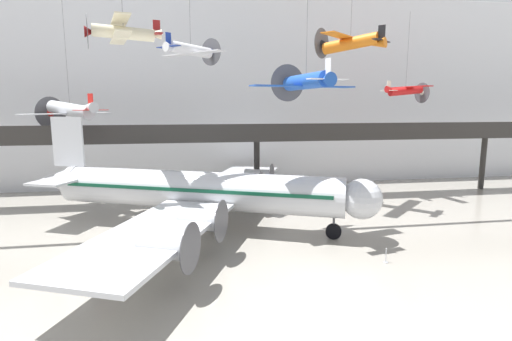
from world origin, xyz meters
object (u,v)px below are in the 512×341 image
airliner_silver_main (196,191)px  stanchion_barrier (386,258)px  suspended_plane_orange_highwing (350,43)px  suspended_plane_red_highwing (406,90)px  suspended_plane_white_twin (191,50)px  suspended_plane_cream_biplane (123,32)px  suspended_plane_blue_trainer (306,82)px  suspended_plane_silver_racer (70,110)px

airliner_silver_main → stanchion_barrier: 16.81m
suspended_plane_orange_highwing → suspended_plane_red_highwing: suspended_plane_orange_highwing is taller
airliner_silver_main → suspended_plane_red_highwing: size_ratio=3.49×
airliner_silver_main → suspended_plane_red_highwing: (24.75, 9.02, 9.24)m
suspended_plane_red_highwing → suspended_plane_white_twin: suspended_plane_white_twin is taller
stanchion_barrier → suspended_plane_cream_biplane: bearing=153.0°
suspended_plane_red_highwing → suspended_plane_blue_trainer: (-15.92, -12.68, 0.14)m
suspended_plane_red_highwing → suspended_plane_cream_biplane: 32.00m
suspended_plane_silver_racer → suspended_plane_cream_biplane: (7.14, -10.17, 6.22)m
suspended_plane_white_twin → stanchion_barrier: size_ratio=6.21×
airliner_silver_main → stanchion_barrier: (13.00, -10.18, -3.14)m
suspended_plane_white_twin → airliner_silver_main: bearing=-132.6°
suspended_plane_orange_highwing → suspended_plane_blue_trainer: bearing=97.3°
suspended_plane_silver_racer → suspended_plane_orange_highwing: (28.62, -4.37, 6.77)m
suspended_plane_white_twin → stanchion_barrier: 26.72m
suspended_plane_red_highwing → suspended_plane_white_twin: (-24.84, -2.35, 3.71)m
suspended_plane_blue_trainer → stanchion_barrier: bearing=-159.6°
suspended_plane_orange_highwing → suspended_plane_blue_trainer: (-7.20, -8.67, -4.42)m
suspended_plane_orange_highwing → suspended_plane_blue_trainer: suspended_plane_orange_highwing is taller
suspended_plane_silver_racer → suspended_plane_red_highwing: suspended_plane_red_highwing is taller
airliner_silver_main → suspended_plane_blue_trainer: size_ratio=3.51×
suspended_plane_red_highwing → suspended_plane_white_twin: size_ratio=1.53×
suspended_plane_orange_highwing → stanchion_barrier: size_ratio=7.01×
airliner_silver_main → stanchion_barrier: airliner_silver_main is taller
airliner_silver_main → suspended_plane_cream_biplane: suspended_plane_cream_biplane is taller
suspended_plane_red_highwing → suspended_plane_cream_biplane: suspended_plane_cream_biplane is taller
suspended_plane_white_twin → stanchion_barrier: suspended_plane_white_twin is taller
stanchion_barrier → suspended_plane_red_highwing: bearing=58.5°
suspended_plane_silver_racer → suspended_plane_orange_highwing: suspended_plane_orange_highwing is taller
suspended_plane_red_highwing → suspended_plane_white_twin: 25.23m
suspended_plane_white_twin → suspended_plane_cream_biplane: bearing=-169.1°
airliner_silver_main → suspended_plane_white_twin: bearing=113.9°
suspended_plane_cream_biplane → suspended_plane_blue_trainer: suspended_plane_cream_biplane is taller
suspended_plane_white_twin → suspended_plane_blue_trainer: 14.11m
airliner_silver_main → suspended_plane_white_twin: size_ratio=5.34×
suspended_plane_silver_racer → suspended_plane_cream_biplane: 13.90m
suspended_plane_blue_trainer → suspended_plane_cream_biplane: bearing=66.4°
suspended_plane_silver_racer → suspended_plane_white_twin: 14.09m
suspended_plane_silver_racer → airliner_silver_main: bearing=-174.0°
suspended_plane_orange_highwing → suspended_plane_blue_trainer: size_ratio=0.74×
suspended_plane_cream_biplane → stanchion_barrier: size_ratio=6.72×
suspended_plane_silver_racer → stanchion_barrier: (25.59, -19.55, -10.17)m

